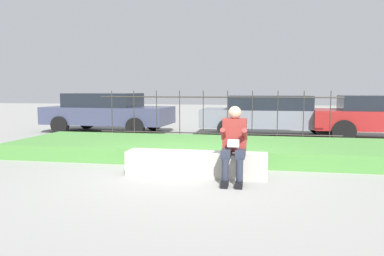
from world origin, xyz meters
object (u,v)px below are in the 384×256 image
Objects in this scene: person_seated_reader at (234,141)px; car_parked_left at (107,111)px; car_parked_center at (273,114)px; stone_bench at (196,165)px.

car_parked_left reaches higher than person_seated_reader.
car_parked_center is at bearing 82.72° from person_seated_reader.
person_seated_reader is (0.67, -0.26, 0.47)m from stone_bench.
stone_bench is 0.86m from person_seated_reader.
stone_bench is 0.55× the size of car_parked_left.
car_parked_left is (-4.88, 6.28, 0.06)m from person_seated_reader.
person_seated_reader is 0.28× the size of car_parked_left.
person_seated_reader is at bearing -21.35° from stone_bench.
car_parked_left is at bearing 178.78° from car_parked_center.
car_parked_left reaches higher than stone_bench.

